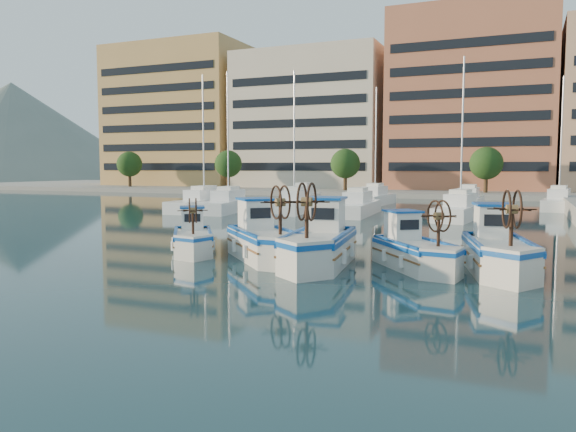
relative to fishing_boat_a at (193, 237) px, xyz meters
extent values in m
plane|color=#1A3B44|center=(4.85, -1.33, -0.69)|extent=(300.00, 300.00, 0.00)
cube|color=gray|center=(4.85, 65.67, -0.39)|extent=(180.00, 40.00, 0.60)
cube|color=tan|center=(-43.15, 63.67, 11.91)|extent=(24.00, 14.00, 24.00)
cube|color=black|center=(-43.15, 56.67, 11.91)|extent=(22.08, 0.12, 21.60)
cube|color=beige|center=(-18.15, 63.67, 10.41)|extent=(23.00, 14.00, 21.00)
cube|color=black|center=(-18.15, 56.67, 10.41)|extent=(21.16, 0.12, 18.90)
cube|color=#B46546|center=(5.85, 63.67, 12.41)|extent=(22.00, 14.00, 25.00)
cube|color=black|center=(5.85, 56.67, 12.41)|extent=(20.24, 0.12, 22.50)
cylinder|color=#3F2B19|center=(-45.15, 52.17, 0.81)|extent=(0.50, 0.50, 3.00)
sphere|color=#244819|center=(-45.15, 52.17, 3.51)|extent=(4.00, 4.00, 4.00)
cylinder|color=#3F2B19|center=(-27.15, 52.17, 0.81)|extent=(0.50, 0.50, 3.00)
sphere|color=#244819|center=(-27.15, 52.17, 3.51)|extent=(4.00, 4.00, 4.00)
cylinder|color=#3F2B19|center=(-9.15, 52.17, 0.81)|extent=(0.50, 0.50, 3.00)
sphere|color=#244819|center=(-9.15, 52.17, 3.51)|extent=(4.00, 4.00, 4.00)
cylinder|color=#3F2B19|center=(8.85, 52.17, 0.81)|extent=(0.50, 0.50, 3.00)
sphere|color=#244819|center=(8.85, 52.17, 3.51)|extent=(4.00, 4.00, 4.00)
cone|color=slate|center=(-135.15, 108.67, -0.69)|extent=(180.00, 180.00, 60.00)
cube|color=white|center=(-11.96, 20.52, -0.19)|extent=(2.57, 9.57, 1.00)
cylinder|color=silver|center=(-11.96, 20.52, 5.31)|extent=(0.12, 0.12, 11.00)
cube|color=white|center=(-9.33, 20.05, -0.19)|extent=(3.39, 8.91, 1.00)
cylinder|color=silver|center=(-9.33, 20.05, 5.31)|extent=(0.12, 0.12, 11.00)
cube|color=white|center=(-4.15, 21.82, -0.19)|extent=(3.37, 8.42, 1.00)
cylinder|color=silver|center=(-4.15, 21.82, 5.31)|extent=(0.12, 0.12, 11.00)
cube|color=white|center=(1.37, 21.45, -0.19)|extent=(2.86, 8.94, 1.00)
cube|color=white|center=(9.12, 20.97, -0.19)|extent=(3.05, 8.66, 1.00)
cylinder|color=silver|center=(9.12, 20.97, 5.31)|extent=(0.12, 0.12, 11.00)
cube|color=white|center=(-7.62, 32.64, -0.19)|extent=(3.71, 9.26, 1.00)
cube|color=white|center=(-0.30, 33.50, -0.19)|extent=(2.61, 7.67, 1.00)
cylinder|color=silver|center=(-0.30, 33.50, 5.31)|extent=(0.12, 0.12, 11.00)
cube|color=white|center=(8.59, 33.16, -0.19)|extent=(2.23, 8.92, 1.00)
cube|color=white|center=(16.10, 33.37, -0.19)|extent=(3.14, 7.67, 1.00)
cylinder|color=silver|center=(16.10, 33.37, 5.31)|extent=(0.12, 0.12, 11.00)
cube|color=silver|center=(0.07, -0.10, -0.22)|extent=(3.34, 3.95, 0.92)
cube|color=#0C47A0|center=(0.07, -0.10, 0.13)|extent=(3.44, 4.06, 0.14)
cube|color=blue|center=(0.07, -0.10, 0.07)|extent=(2.85, 3.45, 0.05)
cube|color=white|center=(-0.51, 0.78, 0.72)|extent=(1.43, 1.48, 0.96)
cube|color=#0C47A0|center=(-0.51, 0.78, 1.24)|extent=(1.61, 1.66, 0.07)
cylinder|color=#331E14|center=(0.93, -1.42, 0.74)|extent=(0.11, 0.11, 1.02)
cylinder|color=brown|center=(0.93, -1.42, 1.29)|extent=(0.37, 0.36, 0.25)
torus|color=#331E14|center=(0.82, -1.50, 1.29)|extent=(0.61, 0.89, 1.03)
torus|color=#331E14|center=(1.04, -1.35, 1.29)|extent=(0.61, 0.89, 1.03)
cube|color=silver|center=(3.76, -0.56, -0.11)|extent=(4.52, 4.69, 1.14)
cube|color=#0C47A0|center=(3.76, -0.56, 0.32)|extent=(4.66, 4.83, 0.17)
cube|color=blue|center=(3.76, -0.56, 0.25)|extent=(3.90, 4.06, 0.07)
cube|color=white|center=(2.88, 0.40, 1.05)|extent=(1.84, 1.85, 1.20)
cube|color=#0C47A0|center=(2.88, 0.40, 1.71)|extent=(2.07, 2.08, 0.09)
cylinder|color=#331E14|center=(5.08, -2.00, 1.09)|extent=(0.13, 0.13, 1.26)
cylinder|color=brown|center=(5.08, -2.00, 1.76)|extent=(0.46, 0.46, 0.30)
torus|color=#331E14|center=(4.96, -2.11, 1.76)|extent=(0.91, 0.99, 1.27)
torus|color=#331E14|center=(5.20, -1.89, 1.76)|extent=(0.91, 0.99, 1.27)
cube|color=silver|center=(6.26, -1.00, -0.09)|extent=(2.65, 5.00, 1.19)
cube|color=#0C47A0|center=(6.26, -1.00, 0.37)|extent=(2.73, 5.15, 0.18)
cube|color=blue|center=(6.26, -1.00, 0.29)|extent=(2.15, 4.47, 0.07)
cube|color=white|center=(6.08, 0.36, 1.13)|extent=(1.43, 1.63, 1.25)
cube|color=#0C47A0|center=(6.08, 0.36, 1.82)|extent=(1.62, 1.82, 0.09)
cylinder|color=#331E14|center=(6.52, -3.02, 1.17)|extent=(0.14, 0.14, 1.32)
cylinder|color=brown|center=(6.52, -3.02, 1.87)|extent=(0.40, 0.36, 0.32)
torus|color=#331E14|center=(6.36, -3.05, 1.87)|extent=(0.25, 1.33, 1.33)
torus|color=#331E14|center=(6.69, -3.00, 1.87)|extent=(0.25, 1.33, 1.33)
cube|color=silver|center=(9.74, -0.29, -0.20)|extent=(3.68, 4.15, 0.98)
cube|color=#0C47A0|center=(9.74, -0.29, 0.18)|extent=(3.79, 4.27, 0.15)
cube|color=blue|center=(9.74, -0.29, 0.12)|extent=(3.15, 3.61, 0.06)
cube|color=white|center=(9.07, 0.61, 0.81)|extent=(1.55, 1.59, 1.03)
cube|color=#0C47A0|center=(9.07, 0.61, 1.37)|extent=(1.74, 1.78, 0.07)
cylinder|color=#331E14|center=(10.74, -1.64, 0.84)|extent=(0.11, 0.11, 1.08)
cylinder|color=brown|center=(10.74, -1.64, 1.41)|extent=(0.40, 0.39, 0.26)
torus|color=#331E14|center=(10.63, -1.72, 1.41)|extent=(0.70, 0.92, 1.09)
torus|color=#331E14|center=(10.85, -1.56, 1.41)|extent=(0.70, 0.92, 1.09)
cube|color=silver|center=(12.58, 0.11, -0.12)|extent=(2.87, 4.80, 1.12)
cube|color=#0C47A0|center=(12.58, 0.11, 0.30)|extent=(2.96, 4.95, 0.17)
cube|color=blue|center=(12.58, 0.11, 0.24)|extent=(2.36, 4.27, 0.06)
cube|color=white|center=(12.30, 1.36, 1.03)|extent=(1.45, 1.62, 1.18)
cube|color=#0C47A0|center=(12.30, 1.36, 1.67)|extent=(1.65, 1.81, 0.09)
cylinder|color=#331E14|center=(13.01, -1.76, 1.06)|extent=(0.13, 0.13, 1.24)
cylinder|color=brown|center=(13.01, -1.76, 1.72)|extent=(0.40, 0.37, 0.30)
torus|color=#331E14|center=(12.85, -1.80, 1.72)|extent=(0.35, 1.24, 1.25)
torus|color=#331E14|center=(13.17, -1.73, 1.72)|extent=(0.35, 1.24, 1.25)
camera|label=1|loc=(13.38, -20.86, 3.05)|focal=35.00mm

